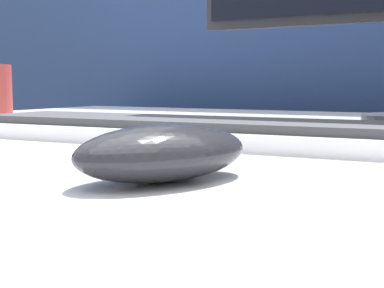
{
  "coord_description": "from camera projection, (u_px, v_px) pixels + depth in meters",
  "views": [
    {
      "loc": [
        0.15,
        -0.56,
        0.8
      ],
      "look_at": [
        -0.02,
        -0.25,
        0.76
      ],
      "focal_mm": 50.0,
      "sensor_mm": 36.0,
      "label": 1
    }
  ],
  "objects": [
    {
      "name": "keyboard",
      "position": [
        173.0,
        130.0,
        0.55
      ],
      "size": [
        0.46,
        0.13,
        0.02
      ],
      "rotation": [
        0.0,
        0.0,
        0.04
      ],
      "color": "white",
      "rests_on": "desk"
    },
    {
      "name": "computer_mouse_near",
      "position": [
        164.0,
        153.0,
        0.32
      ],
      "size": [
        0.1,
        0.13,
        0.03
      ],
      "rotation": [
        0.0,
        0.0,
        -0.4
      ],
      "color": "#232328",
      "rests_on": "desk"
    }
  ]
}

